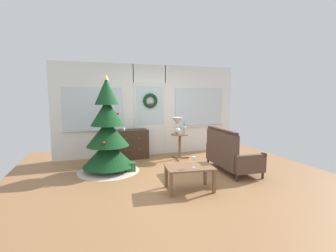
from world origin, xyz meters
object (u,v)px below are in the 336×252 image
Objects in this scene: dresser_cabinet at (131,144)px; coffee_table at (189,170)px; christmas_tree at (108,138)px; wine_glass at (194,160)px; gift_box at (130,167)px; side_table at (180,141)px; settee_sofa at (229,155)px; flower_vase at (184,130)px; table_lamp at (177,123)px.

coffee_table is at bearing -76.64° from dresser_cabinet.
christmas_tree is 2.14m from wine_glass.
coffee_table is (1.29, -1.58, -0.39)m from christmas_tree.
coffee_table reaches higher than gift_box.
dresser_cabinet is 1.33× the size of side_table.
dresser_cabinet is 4.35× the size of gift_box.
gift_box is (-1.45, -0.71, -0.38)m from side_table.
side_table is at bearing 75.37° from wine_glass.
coffee_table is 0.23m from wine_glass.
settee_sofa reaches higher than gift_box.
dresser_cabinet reaches higher than coffee_table.
settee_sofa reaches higher than wine_glass.
christmas_tree reaches higher than gift_box.
christmas_tree is 1.48× the size of settee_sofa.
christmas_tree reaches higher than flower_vase.
settee_sofa is at bearing 34.31° from wine_glass.
table_lamp is 0.49× the size of coffee_table.
table_lamp is at bearing 147.99° from flower_vase.
settee_sofa is at bearing -17.83° from christmas_tree.
side_table is 1.94× the size of flower_vase.
table_lamp is (-0.72, 1.39, 0.59)m from settee_sofa.
table_lamp is at bearing -20.25° from dresser_cabinet.
coffee_table is at bearing -50.88° from christmas_tree.
gift_box is at bearing 120.49° from wine_glass.
side_table is 2.27m from wine_glass.
dresser_cabinet is 0.63× the size of settee_sofa.
christmas_tree is 3.14× the size of side_table.
flower_vase is 1.68× the size of gift_box.
settee_sofa is 1.51m from side_table.
flower_vase reaches higher than dresser_cabinet.
table_lamp reaches higher than side_table.
wine_glass is (-0.51, -2.23, -0.39)m from table_lamp.
side_table is 3.49× the size of wine_glass.
flower_vase is at bearing -32.01° from table_lamp.
gift_box is at bearing -153.98° from side_table.
wine_glass is at bearing -59.51° from gift_box.
christmas_tree is 2.40× the size of coffee_table.
coffee_table is (-0.72, -2.05, -0.43)m from flower_vase.
table_lamp reaches higher than gift_box.
christmas_tree reaches higher than table_lamp.
coffee_table is at bearing 118.78° from wine_glass.
christmas_tree reaches higher than dresser_cabinet.
wine_glass is at bearing -51.33° from christmas_tree.
gift_box is at bearing 120.59° from coffee_table.
christmas_tree is 6.11× the size of flower_vase.
coffee_table is at bearing -149.26° from settee_sofa.
dresser_cabinet is 1.32m from side_table.
flower_vase reaches higher than wine_glass.
flower_vase is (0.10, -0.06, 0.31)m from side_table.
side_table is (1.90, 0.53, -0.27)m from christmas_tree.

